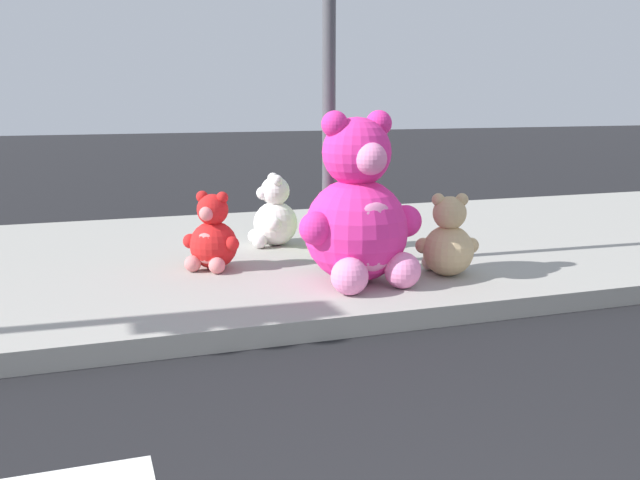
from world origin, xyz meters
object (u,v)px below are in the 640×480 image
at_px(plush_red, 212,238).
at_px(plush_lime, 346,220).
at_px(sign_pole, 329,62).
at_px(plush_tan, 448,242).
at_px(plush_white, 273,217).
at_px(plush_pink_large, 358,215).

xyz_separation_m(plush_red, plush_lime, (1.35, 0.40, 0.01)).
height_order(sign_pole, plush_tan, sign_pole).
bearing_deg(plush_white, plush_tan, -57.01).
relative_size(plush_red, plush_lime, 0.95).
relative_size(plush_pink_large, plush_white, 1.90).
bearing_deg(sign_pole, plush_tan, -37.28).
bearing_deg(plush_pink_large, plush_white, 99.38).
bearing_deg(plush_pink_large, plush_red, 141.30).
height_order(sign_pole, plush_lime, sign_pole).
bearing_deg(sign_pole, plush_red, 167.86).
distance_m(plush_pink_large, plush_white, 1.60).
relative_size(plush_white, plush_tan, 1.04).
height_order(plush_pink_large, plush_tan, plush_pink_large).
xyz_separation_m(sign_pole, plush_tan, (0.80, -0.61, -1.43)).
bearing_deg(plush_red, plush_tan, -24.91).
distance_m(sign_pole, plush_red, 1.74).
bearing_deg(plush_tan, sign_pole, 142.72).
distance_m(plush_pink_large, plush_lime, 1.27).
xyz_separation_m(plush_pink_large, plush_white, (-0.26, 1.56, -0.25)).
xyz_separation_m(plush_lime, plush_white, (-0.61, 0.37, 0.00)).
xyz_separation_m(sign_pole, plush_red, (-0.96, 0.21, -1.44)).
relative_size(sign_pole, plush_lime, 4.64).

